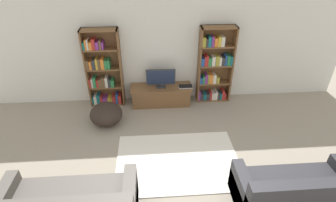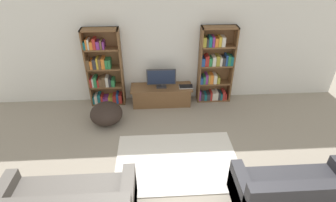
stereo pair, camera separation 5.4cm
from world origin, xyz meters
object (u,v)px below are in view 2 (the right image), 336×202
bookshelf_left (104,71)px  television (161,78)px  couch_right_sofa (295,194)px  beanbag_ottoman (106,114)px  laptop (186,87)px  bookshelf_right (215,67)px  tv_stand (162,95)px

bookshelf_left → television: bearing=-6.6°
couch_right_sofa → beanbag_ottoman: size_ratio=2.53×
bookshelf_left → laptop: 2.01m
bookshelf_right → couch_right_sofa: size_ratio=1.05×
television → laptop: 0.64m
bookshelf_right → laptop: size_ratio=5.57×
bookshelf_right → television: (-1.30, -0.16, -0.18)m
bookshelf_left → laptop: size_ratio=5.57×
bookshelf_left → bookshelf_right: bearing=-0.0°
bookshelf_right → couch_right_sofa: (0.59, -3.26, -0.62)m
bookshelf_right → laptop: 0.84m
bookshelf_left → couch_right_sofa: 4.65m
television → tv_stand: bearing=90.0°
bookshelf_right → television: 1.33m
laptop → beanbag_ottoman: laptop is taller
couch_right_sofa → beanbag_ottoman: (-3.15, 2.38, -0.04)m
bookshelf_right → tv_stand: size_ratio=1.27×
bookshelf_left → tv_stand: bookshelf_left is taller
bookshelf_left → bookshelf_right: (2.67, -0.00, 0.03)m
television → laptop: size_ratio=2.05×
bookshelf_left → tv_stand: bearing=-5.9°
television → couch_right_sofa: bearing=-58.6°
laptop → couch_right_sofa: size_ratio=0.19×
tv_stand → television: television is taller
bookshelf_right → television: size_ratio=2.72×
couch_right_sofa → bookshelf_right: bearing=100.3°
bookshelf_right → bookshelf_left: bearing=180.0°
bookshelf_right → beanbag_ottoman: bearing=-161.1°
bookshelf_right → tv_stand: 1.47m
couch_right_sofa → beanbag_ottoman: bearing=142.9°
bookshelf_right → tv_stand: bookshelf_right is taller
couch_right_sofa → beanbag_ottoman: 3.95m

